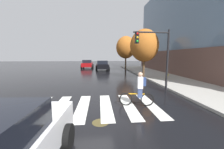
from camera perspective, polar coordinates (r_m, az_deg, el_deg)
name	(u,v)px	position (r m, az deg, el deg)	size (l,w,h in m)	color
ground_plane	(89,107)	(7.01, -9.50, -13.01)	(120.00, 120.00, 0.00)	black
crosswalk_stripes	(94,106)	(6.99, -7.30, -12.96)	(6.22, 3.58, 0.01)	silver
manhole_cover	(101,122)	(5.45, -4.74, -19.18)	(0.64, 0.64, 0.01)	#473D1E
sedan_mid	(102,65)	(24.23, -4.09, 3.91)	(2.42, 4.90, 1.67)	black
sedan_far	(87,64)	(28.46, -10.14, 4.38)	(2.33, 4.86, 1.67)	maroon
cyclist	(139,89)	(6.90, 11.25, -6.04)	(1.70, 0.39, 1.69)	black
traffic_light_near	(156,50)	(9.79, 17.81, 9.67)	(2.47, 0.28, 4.20)	black
fire_hydrant	(167,75)	(15.35, 21.76, -0.07)	(0.33, 0.22, 0.78)	gold
street_tree_near	(144,46)	(15.08, 13.20, 11.57)	(2.94, 2.94, 5.23)	#4C3823
street_tree_mid	(126,47)	(23.53, 5.74, 11.10)	(3.22, 3.22, 5.73)	#4C3823
corner_building	(222,27)	(24.26, 38.81, 15.06)	(14.21, 24.29, 12.61)	brown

